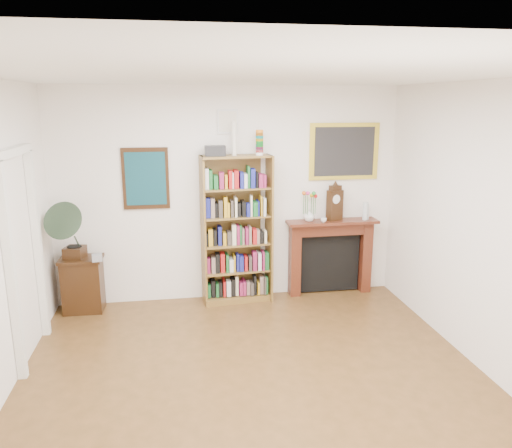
{
  "coord_description": "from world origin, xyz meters",
  "views": [
    {
      "loc": [
        -0.67,
        -3.91,
        2.6
      ],
      "look_at": [
        0.22,
        1.6,
        1.22
      ],
      "focal_mm": 35.0,
      "sensor_mm": 36.0,
      "label": 1
    }
  ],
  "objects": [
    {
      "name": "room",
      "position": [
        0.0,
        0.0,
        1.4
      ],
      "size": [
        4.51,
        5.01,
        2.81
      ],
      "color": "#4E3617",
      "rests_on": "ground"
    },
    {
      "name": "door_casing",
      "position": [
        -2.21,
        1.2,
        1.26
      ],
      "size": [
        0.08,
        1.02,
        2.17
      ],
      "color": "white",
      "rests_on": "left_wall"
    },
    {
      "name": "teal_poster",
      "position": [
        -1.05,
        2.48,
        1.65
      ],
      "size": [
        0.58,
        0.04,
        0.78
      ],
      "color": "black",
      "rests_on": "back_wall"
    },
    {
      "name": "small_picture",
      "position": [
        0.0,
        2.48,
        2.35
      ],
      "size": [
        0.26,
        0.04,
        0.3
      ],
      "color": "white",
      "rests_on": "back_wall"
    },
    {
      "name": "gilt_painting",
      "position": [
        1.55,
        2.48,
        1.95
      ],
      "size": [
        0.95,
        0.04,
        0.75
      ],
      "color": "gold",
      "rests_on": "back_wall"
    },
    {
      "name": "bookshelf",
      "position": [
        0.08,
        2.32,
        1.08
      ],
      "size": [
        0.92,
        0.4,
        2.23
      ],
      "rotation": [
        0.0,
        0.0,
        0.1
      ],
      "color": "brown",
      "rests_on": "floor"
    },
    {
      "name": "side_cabinet",
      "position": [
        -1.88,
        2.29,
        0.35
      ],
      "size": [
        0.53,
        0.39,
        0.7
      ],
      "primitive_type": "cube",
      "rotation": [
        0.0,
        0.0,
        -0.03
      ],
      "color": "black",
      "rests_on": "floor"
    },
    {
      "name": "fireplace",
      "position": [
        1.38,
        2.41,
        0.61
      ],
      "size": [
        1.24,
        0.31,
        1.04
      ],
      "rotation": [
        0.0,
        0.0,
        0.01
      ],
      "color": "#441810",
      "rests_on": "floor"
    },
    {
      "name": "gramophone",
      "position": [
        -1.95,
        2.18,
        1.13
      ],
      "size": [
        0.57,
        0.66,
        0.76
      ],
      "rotation": [
        0.0,
        0.0,
        -0.22
      ],
      "color": "black",
      "rests_on": "side_cabinet"
    },
    {
      "name": "cd_stack",
      "position": [
        -1.66,
        2.14,
        0.74
      ],
      "size": [
        0.14,
        0.14,
        0.08
      ],
      "primitive_type": "cube",
      "rotation": [
        0.0,
        0.0,
        0.18
      ],
      "color": "#B6B8C3",
      "rests_on": "side_cabinet"
    },
    {
      "name": "mantel_clock",
      "position": [
        1.41,
        2.36,
        1.27
      ],
      "size": [
        0.23,
        0.18,
        0.47
      ],
      "rotation": [
        0.0,
        0.0,
        0.39
      ],
      "color": "black",
      "rests_on": "fireplace"
    },
    {
      "name": "flower_vase",
      "position": [
        1.06,
        2.36,
        1.12
      ],
      "size": [
        0.19,
        0.19,
        0.15
      ],
      "primitive_type": "imported",
      "rotation": [
        0.0,
        0.0,
        0.41
      ],
      "color": "silver",
      "rests_on": "fireplace"
    },
    {
      "name": "teacup",
      "position": [
        1.23,
        2.27,
        1.07
      ],
      "size": [
        0.08,
        0.08,
        0.06
      ],
      "primitive_type": "imported",
      "rotation": [
        0.0,
        0.0,
        -0.05
      ],
      "color": "silver",
      "rests_on": "fireplace"
    },
    {
      "name": "bottle_left",
      "position": [
        1.83,
        2.32,
        1.16
      ],
      "size": [
        0.07,
        0.07,
        0.24
      ],
      "primitive_type": "cylinder",
      "color": "silver",
      "rests_on": "fireplace"
    },
    {
      "name": "bottle_right",
      "position": [
        1.86,
        2.35,
        1.14
      ],
      "size": [
        0.06,
        0.06,
        0.2
      ],
      "primitive_type": "cylinder",
      "color": "silver",
      "rests_on": "fireplace"
    }
  ]
}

